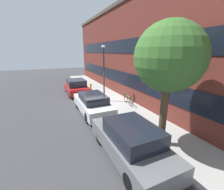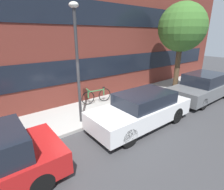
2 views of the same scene
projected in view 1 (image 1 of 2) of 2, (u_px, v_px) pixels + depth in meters
The scene contains 10 objects.
ground_plane at pixel (99, 103), 12.11m from camera, with size 56.00×56.00×0.00m, color #38383A.
sidewalk_strip at pixel (113, 100), 12.60m from camera, with size 28.00×2.50×0.12m.
rowhouse_facade at pixel (132, 51), 12.16m from camera, with size 28.00×1.02×8.00m.
parked_car_red at pixel (76, 87), 14.55m from camera, with size 3.86×1.82×1.42m.
parked_car_white at pixel (93, 103), 9.95m from camera, with size 4.28×1.65×1.34m.
parked_car_grey at pixel (130, 141), 5.74m from camera, with size 4.24×1.73×1.44m.
fire_hydrant at pixel (91, 87), 15.53m from camera, with size 0.49×0.27×0.71m.
bicycle at pixel (128, 99), 11.35m from camera, with size 1.61×0.44×0.78m.
street_tree at pixel (169, 58), 5.58m from camera, with size 2.65×2.65×5.02m.
lamp_post at pixel (104, 67), 11.58m from camera, with size 0.32×0.32×4.33m.
Camera 1 is at (10.86, -3.78, 4.02)m, focal length 24.00 mm.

